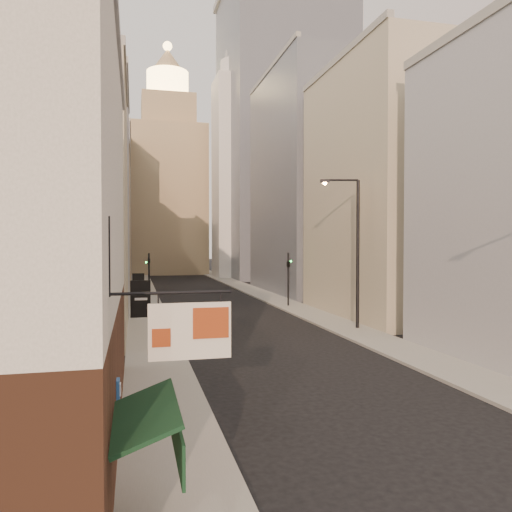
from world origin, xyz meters
The scene contains 15 objects.
sidewalk_left centered at (-6.50, 55.00, 0.07)m, with size 3.00×140.00×0.15m, color gray.
sidewalk_right centered at (6.50, 55.00, 0.07)m, with size 3.00×140.00×0.15m, color gray.
near_building_left centered at (-10.99, 9.00, 6.02)m, with size 8.30×23.04×12.30m.
left_bldg_beige centered at (-12.00, 26.00, 8.00)m, with size 8.00×12.00×16.00m, color #B6AA8D.
left_bldg_grey centered at (-12.00, 42.00, 10.00)m, with size 8.00×16.00×20.00m, color #A5A5AA.
left_bldg_tan centered at (-12.00, 60.00, 8.50)m, with size 8.00×18.00×17.00m, color tan.
left_bldg_wingrid centered at (-12.00, 80.00, 12.00)m, with size 8.00×20.00×24.00m, color gray.
right_bldg_beige centered at (12.00, 30.00, 10.00)m, with size 8.00×16.00×20.00m, color #B6AA8D.
right_bldg_wingrid centered at (12.00, 50.00, 13.00)m, with size 8.00×20.00×26.00m, color gray.
highrise centered at (18.00, 78.00, 25.66)m, with size 21.00×23.00×51.20m.
clock_tower centered at (-1.00, 92.00, 17.63)m, with size 14.00×14.00×44.90m.
white_tower centered at (10.00, 78.00, 18.61)m, with size 8.00×8.00×41.50m.
streetlamp_mid centered at (6.83, 24.35, 5.80)m, with size 2.63×0.78×10.15m.
traffic_light_left centered at (-6.28, 37.76, 3.64)m, with size 0.62×0.57×5.00m.
traffic_light_right centered at (6.19, 36.97, 3.71)m, with size 0.61×0.56×5.00m.
Camera 1 is at (-7.54, -6.61, 5.84)m, focal length 35.00 mm.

